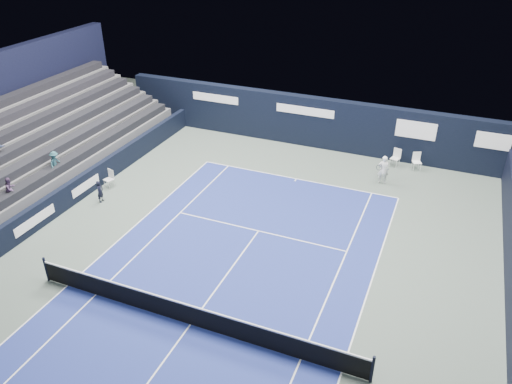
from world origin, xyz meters
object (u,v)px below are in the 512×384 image
tennis_player (383,170)px  line_judge_chair (110,177)px  folding_chair_back_a (396,156)px  folding_chair_back_b (417,160)px  tennis_net (189,314)px

tennis_player → line_judge_chair: bearing=-155.8°
folding_chair_back_a → folding_chair_back_b: (1.14, -0.00, -0.01)m
tennis_net → tennis_player: 13.93m
folding_chair_back_b → line_judge_chair: size_ratio=1.04×
folding_chair_back_a → tennis_player: 2.40m
folding_chair_back_a → tennis_player: bearing=-80.7°
folding_chair_back_a → tennis_player: (-0.34, -2.36, 0.20)m
folding_chair_back_a → line_judge_chair: size_ratio=1.06×
tennis_player → tennis_net: bearing=-108.3°
line_judge_chair → tennis_player: tennis_player is taller
folding_chair_back_b → line_judge_chair: (-14.68, -8.28, -0.02)m
line_judge_chair → tennis_net: tennis_net is taller
line_judge_chair → tennis_net: 11.46m
line_judge_chair → tennis_player: (13.21, 5.92, 0.24)m
folding_chair_back_b → line_judge_chair: 16.86m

